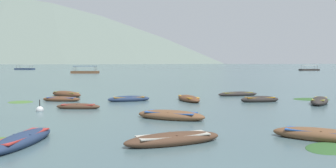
# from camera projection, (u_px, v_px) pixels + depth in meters

# --- Properties ---
(ground_plane) EXTENTS (6000.00, 6000.00, 0.00)m
(ground_plane) POSITION_uv_depth(u_px,v_px,m) (169.00, 63.00, 1505.12)
(ground_plane) COLOR #476066
(mountain_1) EXTENTS (1867.61, 1867.61, 500.37)m
(mountain_1) POSITION_uv_depth(u_px,v_px,m) (44.00, 9.00, 1548.93)
(mountain_1) COLOR slate
(mountain_1) RESTS_ON ground
(mountain_2) EXTENTS (659.63, 659.63, 273.15)m
(mountain_2) POSITION_uv_depth(u_px,v_px,m) (192.00, 36.00, 1662.95)
(mountain_2) COLOR slate
(mountain_2) RESTS_ON ground
(mountain_3) EXTENTS (1066.83, 1066.83, 368.13)m
(mountain_3) POSITION_uv_depth(u_px,v_px,m) (289.00, 26.00, 1690.03)
(mountain_3) COLOR slate
(mountain_3) RESTS_ON ground
(rowboat_0) EXTENTS (4.52, 2.96, 0.67)m
(rowboat_0) POSITION_uv_depth(u_px,v_px,m) (171.00, 115.00, 20.46)
(rowboat_0) COLOR brown
(rowboat_0) RESTS_ON ground
(rowboat_1) EXTENTS (4.42, 2.10, 0.54)m
(rowboat_1) POSITION_uv_depth(u_px,v_px,m) (238.00, 94.00, 34.85)
(rowboat_1) COLOR #2D2826
(rowboat_1) RESTS_ON ground
(rowboat_2) EXTENTS (4.15, 3.48, 0.66)m
(rowboat_2) POSITION_uv_depth(u_px,v_px,m) (67.00, 94.00, 34.39)
(rowboat_2) COLOR brown
(rowboat_2) RESTS_ON ground
(rowboat_3) EXTENTS (2.52, 4.29, 0.63)m
(rowboat_3) POSITION_uv_depth(u_px,v_px,m) (189.00, 99.00, 30.11)
(rowboat_3) COLOR brown
(rowboat_3) RESTS_ON ground
(rowboat_4) EXTENTS (4.21, 3.07, 0.65)m
(rowboat_4) POSITION_uv_depth(u_px,v_px,m) (322.00, 135.00, 14.88)
(rowboat_4) COLOR brown
(rowboat_4) RESTS_ON ground
(rowboat_6) EXTENTS (3.52, 1.42, 0.52)m
(rowboat_6) POSITION_uv_depth(u_px,v_px,m) (62.00, 99.00, 30.03)
(rowboat_6) COLOR brown
(rowboat_6) RESTS_ON ground
(rowboat_7) EXTENTS (1.66, 4.54, 0.61)m
(rowboat_7) POSITION_uv_depth(u_px,v_px,m) (23.00, 140.00, 14.07)
(rowboat_7) COLOR navy
(rowboat_7) RESTS_ON ground
(rowboat_8) EXTENTS (3.34, 1.11, 0.50)m
(rowboat_8) POSITION_uv_depth(u_px,v_px,m) (79.00, 106.00, 25.07)
(rowboat_8) COLOR #4C3323
(rowboat_8) RESTS_ON ground
(rowboat_9) EXTENTS (3.61, 1.70, 0.64)m
(rowboat_9) POSITION_uv_depth(u_px,v_px,m) (260.00, 99.00, 29.43)
(rowboat_9) COLOR #2D2826
(rowboat_9) RESTS_ON ground
(rowboat_10) EXTENTS (3.89, 2.20, 0.60)m
(rowboat_10) POSITION_uv_depth(u_px,v_px,m) (130.00, 99.00, 29.94)
(rowboat_10) COLOR navy
(rowboat_10) RESTS_ON ground
(rowboat_11) EXTENTS (3.30, 4.52, 0.71)m
(rowboat_11) POSITION_uv_depth(u_px,v_px,m) (320.00, 101.00, 28.06)
(rowboat_11) COLOR #2D2826
(rowboat_11) RESTS_ON ground
(rowboat_12) EXTENTS (4.44, 2.78, 0.60)m
(rowboat_12) POSITION_uv_depth(u_px,v_px,m) (174.00, 139.00, 14.21)
(rowboat_12) COLOR #4C3323
(rowboat_12) RESTS_ON ground
(ferry_0) EXTENTS (9.42, 4.77, 2.54)m
(ferry_0) POSITION_uv_depth(u_px,v_px,m) (25.00, 69.00, 164.51)
(ferry_0) COLOR navy
(ferry_0) RESTS_ON ground
(ferry_1) EXTENTS (8.77, 3.77, 2.54)m
(ferry_1) POSITION_uv_depth(u_px,v_px,m) (86.00, 72.00, 108.65)
(ferry_1) COLOR brown
(ferry_1) RESTS_ON ground
(ferry_2) EXTENTS (9.01, 4.79, 2.54)m
(ferry_2) POSITION_uv_depth(u_px,v_px,m) (310.00, 70.00, 144.58)
(ferry_2) COLOR #2D2826
(ferry_2) RESTS_ON ground
(mooring_buoy) EXTENTS (0.51, 0.51, 0.97)m
(mooring_buoy) POSITION_uv_depth(u_px,v_px,m) (41.00, 110.00, 23.71)
(mooring_buoy) COLOR silver
(mooring_buoy) RESTS_ON ground
(weed_patch_1) EXTENTS (1.76, 2.78, 0.14)m
(weed_patch_1) POSITION_uv_depth(u_px,v_px,m) (329.00, 134.00, 16.03)
(weed_patch_1) COLOR #38662D
(weed_patch_1) RESTS_ON ground
(weed_patch_2) EXTENTS (2.82, 2.82, 0.14)m
(weed_patch_2) POSITION_uv_depth(u_px,v_px,m) (330.00, 148.00, 13.43)
(weed_patch_2) COLOR #2D5628
(weed_patch_2) RESTS_ON ground
(weed_patch_3) EXTENTS (3.33, 2.43, 0.14)m
(weed_patch_3) POSITION_uv_depth(u_px,v_px,m) (312.00, 99.00, 31.37)
(weed_patch_3) COLOR #2D5628
(weed_patch_3) RESTS_ON ground
(weed_patch_5) EXTENTS (2.95, 2.92, 0.14)m
(weed_patch_5) POSITION_uv_depth(u_px,v_px,m) (21.00, 102.00, 29.17)
(weed_patch_5) COLOR #477033
(weed_patch_5) RESTS_ON ground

